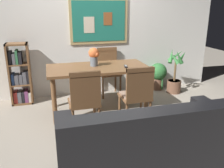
% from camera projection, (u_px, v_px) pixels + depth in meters
% --- Properties ---
extents(ground_plane, '(12.00, 12.00, 0.00)m').
position_uv_depth(ground_plane, '(104.00, 119.00, 3.67)').
color(ground_plane, gray).
extents(wall_back_with_painting, '(5.20, 0.14, 2.60)m').
position_uv_depth(wall_back_with_painting, '(87.00, 27.00, 4.47)').
color(wall_back_with_painting, silver).
rests_on(wall_back_with_painting, ground_plane).
extents(dining_table, '(1.59, 0.82, 0.75)m').
position_uv_depth(dining_table, '(98.00, 73.00, 3.81)').
color(dining_table, brown).
rests_on(dining_table, ground_plane).
extents(dining_chair_far_right, '(0.40, 0.41, 0.91)m').
position_uv_depth(dining_chair_far_right, '(108.00, 68.00, 4.59)').
color(dining_chair_far_right, brown).
rests_on(dining_chair_far_right, ground_plane).
extents(dining_chair_near_right, '(0.40, 0.41, 0.91)m').
position_uv_depth(dining_chair_near_right, '(137.00, 92.00, 3.26)').
color(dining_chair_near_right, brown).
rests_on(dining_chair_near_right, ground_plane).
extents(dining_chair_near_left, '(0.40, 0.41, 0.91)m').
position_uv_depth(dining_chair_near_left, '(85.00, 98.00, 3.06)').
color(dining_chair_near_left, brown).
rests_on(dining_chair_near_left, ground_plane).
extents(leather_couch, '(1.80, 0.84, 0.84)m').
position_uv_depth(leather_couch, '(150.00, 149.00, 2.36)').
color(leather_couch, black).
rests_on(leather_couch, ground_plane).
extents(bookshelf, '(0.36, 0.28, 1.08)m').
position_uv_depth(bookshelf, '(20.00, 77.00, 4.16)').
color(bookshelf, brown).
rests_on(bookshelf, ground_plane).
extents(potted_ivy, '(0.36, 0.36, 0.60)m').
position_uv_depth(potted_ivy, '(158.00, 74.00, 4.92)').
color(potted_ivy, brown).
rests_on(potted_ivy, ground_plane).
extents(potted_palm, '(0.40, 0.40, 0.89)m').
position_uv_depth(potted_palm, '(175.00, 77.00, 4.74)').
color(potted_palm, brown).
rests_on(potted_palm, ground_plane).
extents(flower_vase, '(0.18, 0.18, 0.29)m').
position_uv_depth(flower_vase, '(94.00, 55.00, 3.78)').
color(flower_vase, slate).
rests_on(flower_vase, dining_table).
extents(tv_remote, '(0.08, 0.16, 0.02)m').
position_uv_depth(tv_remote, '(126.00, 66.00, 3.76)').
color(tv_remote, black).
rests_on(tv_remote, dining_table).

